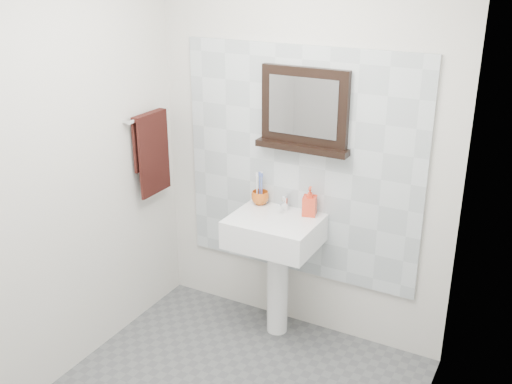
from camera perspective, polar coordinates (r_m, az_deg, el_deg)
back_wall at (r=3.78m, az=4.31°, el=4.03°), size 2.00×0.01×2.50m
front_wall at (r=2.15m, az=-21.20°, el=-11.92°), size 2.00×0.01×2.50m
left_wall at (r=3.49m, az=-18.71°, el=1.40°), size 0.01×2.20×2.50m
right_wall at (r=2.52m, az=14.85°, el=-6.00°), size 0.01×2.20×2.50m
splashback at (r=3.80m, az=4.19°, el=2.55°), size 1.60×0.02×1.50m
pedestal_sink at (r=3.83m, az=1.83°, el=-4.94°), size 0.55×0.44×0.96m
toothbrush_cup at (r=3.93m, az=0.39°, el=-0.55°), size 0.12×0.12×0.09m
toothbrushes at (r=3.91m, az=0.38°, el=0.53°), size 0.05×0.04×0.21m
soap_dispenser at (r=3.76m, az=5.14°, el=-0.88°), size 0.10×0.10×0.19m
framed_mirror at (r=3.66m, az=4.64°, el=7.65°), size 0.60×0.11×0.51m
towel_bar at (r=3.96m, az=-10.19°, el=7.14°), size 0.07×0.40×0.03m
hand_towel at (r=4.01m, az=-9.91°, el=4.22°), size 0.06×0.30×0.55m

